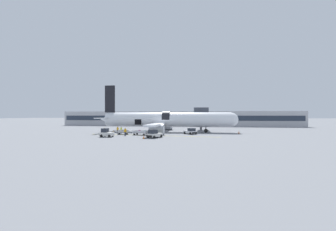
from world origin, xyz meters
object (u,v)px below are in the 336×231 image
(ground_crew_driver, at_px, (121,130))
(ground_crew_supervisor, at_px, (125,132))
(suitcase_on_tarmac_spare, at_px, (113,133))
(airplane, at_px, (165,120))
(baggage_cart_loading, at_px, (123,132))
(ground_crew_loader_b, at_px, (118,130))
(baggage_tug_mid, at_px, (154,134))
(baggage_cart_queued, at_px, (141,132))
(baggage_tug_rear, at_px, (106,133))
(suitcase_on_tarmac_upright, at_px, (111,134))
(baggage_tug_lead, at_px, (191,132))
(ground_crew_loader_a, at_px, (105,131))

(ground_crew_driver, relative_size, ground_crew_supervisor, 0.97)
(ground_crew_supervisor, xyz_separation_m, suitcase_on_tarmac_spare, (-3.89, 2.97, -0.48))
(airplane, height_order, ground_crew_driver, airplane)
(baggage_cart_loading, height_order, suitcase_on_tarmac_spare, baggage_cart_loading)
(airplane, bearing_deg, ground_crew_loader_b, -154.32)
(airplane, distance_m, baggage_cart_loading, 11.44)
(baggage_tug_mid, xyz_separation_m, baggage_cart_queued, (-4.05, 5.02, -0.13))
(airplane, distance_m, baggage_tug_rear, 16.56)
(ground_crew_loader_b, bearing_deg, baggage_tug_mid, -37.95)
(suitcase_on_tarmac_upright, bearing_deg, baggage_tug_lead, 12.89)
(ground_crew_loader_b, xyz_separation_m, suitcase_on_tarmac_upright, (-0.06, -3.78, -0.60))
(airplane, xyz_separation_m, suitcase_on_tarmac_upright, (-10.64, -8.86, -2.88))
(airplane, relative_size, baggage_cart_loading, 10.50)
(baggage_cart_loading, bearing_deg, airplane, 42.25)
(baggage_tug_lead, height_order, baggage_cart_queued, baggage_tug_lead)
(baggage_cart_queued, bearing_deg, suitcase_on_tarmac_upright, -175.85)
(ground_crew_loader_b, distance_m, suitcase_on_tarmac_spare, 2.27)
(baggage_tug_rear, distance_m, ground_crew_supervisor, 4.10)
(ground_crew_supervisor, bearing_deg, ground_crew_loader_a, -179.24)
(baggage_tug_mid, bearing_deg, suitcase_on_tarmac_spare, 150.53)
(baggage_tug_mid, bearing_deg, ground_crew_supervisor, 155.67)
(baggage_cart_loading, bearing_deg, ground_crew_loader_a, -137.93)
(baggage_tug_lead, relative_size, ground_crew_driver, 2.03)
(baggage_tug_lead, xyz_separation_m, ground_crew_supervisor, (-13.54, -5.39, 0.24))
(ground_crew_driver, height_order, ground_crew_supervisor, ground_crew_supervisor)
(ground_crew_loader_b, height_order, suitcase_on_tarmac_spare, ground_crew_loader_b)
(airplane, xyz_separation_m, suitcase_on_tarmac_spare, (-10.70, -7.30, -2.75))
(ground_crew_loader_a, bearing_deg, suitcase_on_tarmac_spare, 76.91)
(baggage_tug_rear, bearing_deg, ground_crew_supervisor, 46.81)
(baggage_tug_lead, height_order, baggage_cart_loading, baggage_tug_lead)
(baggage_cart_queued, height_order, ground_crew_driver, ground_crew_driver)
(ground_crew_supervisor, distance_m, suitcase_on_tarmac_spare, 4.92)
(baggage_tug_lead, bearing_deg, baggage_tug_rear, -152.84)
(baggage_tug_lead, distance_m, ground_crew_loader_b, 17.30)
(baggage_cart_queued, xyz_separation_m, suitcase_on_tarmac_upright, (-6.68, -0.49, -0.30))
(ground_crew_loader_a, relative_size, ground_crew_loader_b, 1.08)
(ground_crew_loader_b, relative_size, suitcase_on_tarmac_spare, 1.90)
(baggage_tug_lead, relative_size, ground_crew_loader_b, 1.98)
(baggage_tug_mid, distance_m, suitcase_on_tarmac_spare, 12.39)
(baggage_tug_lead, bearing_deg, baggage_tug_mid, -127.96)
(airplane, relative_size, ground_crew_loader_a, 20.59)
(baggage_tug_mid, height_order, baggage_cart_loading, baggage_tug_mid)
(baggage_cart_queued, bearing_deg, baggage_tug_lead, 18.09)
(baggage_tug_lead, xyz_separation_m, ground_crew_loader_a, (-18.13, -5.46, 0.31))
(baggage_tug_rear, bearing_deg, suitcase_on_tarmac_spare, 100.27)
(suitcase_on_tarmac_upright, distance_m, suitcase_on_tarmac_spare, 1.56)
(baggage_cart_loading, xyz_separation_m, suitcase_on_tarmac_spare, (-2.46, 0.18, -0.11))
(ground_crew_loader_b, relative_size, ground_crew_driver, 1.02)
(ground_crew_loader_a, bearing_deg, ground_crew_supervisor, 0.76)
(baggage_tug_lead, distance_m, ground_crew_loader_a, 18.94)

